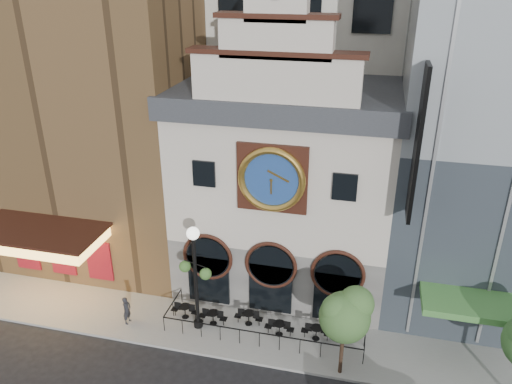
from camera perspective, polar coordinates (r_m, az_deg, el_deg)
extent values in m
plane|color=black|center=(26.45, -0.26, -19.17)|extent=(120.00, 120.00, 0.00)
cube|color=gray|center=(28.21, 1.01, -15.65)|extent=(44.00, 5.00, 0.15)
cube|color=#605E5B|center=(31.41, 3.26, -6.41)|extent=(12.00, 8.00, 4.00)
cube|color=beige|center=(28.99, 3.52, 2.96)|extent=(12.00, 8.00, 7.00)
cube|color=#2D3035|center=(27.75, 3.74, 10.86)|extent=(12.60, 8.60, 1.20)
cube|color=#32170F|center=(24.93, 1.87, 1.56)|extent=(3.60, 0.25, 3.60)
cylinder|color=navy|center=(24.81, 1.80, 1.43)|extent=(3.10, 0.12, 3.10)
torus|color=#BA8C36|center=(24.73, 1.76, 1.36)|extent=(3.46, 0.36, 3.46)
cube|color=brown|center=(34.04, -18.31, 13.81)|extent=(14.00, 12.00, 25.00)
cube|color=#FFBF59|center=(30.65, -23.54, -4.73)|extent=(7.00, 3.40, 0.70)
cube|color=#32170F|center=(30.45, -23.68, -3.99)|extent=(7.40, 3.80, 0.15)
cube|color=maroon|center=(32.82, -21.25, -6.77)|extent=(5.60, 0.15, 2.60)
cube|color=#48893E|center=(26.55, 23.26, -11.72)|extent=(4.50, 2.40, 0.35)
cube|color=black|center=(22.80, 17.98, 5.11)|extent=(0.18, 1.60, 7.00)
cylinder|color=black|center=(28.85, -8.16, -12.82)|extent=(0.68, 0.68, 0.03)
cylinder|color=black|center=(29.07, -8.11, -13.40)|extent=(0.06, 0.06, 0.72)
cylinder|color=black|center=(28.23, -4.95, -13.60)|extent=(0.68, 0.68, 0.03)
cylinder|color=black|center=(28.46, -4.92, -14.18)|extent=(0.06, 0.06, 0.72)
cylinder|color=black|center=(28.11, -0.86, -13.67)|extent=(0.68, 0.68, 0.03)
cylinder|color=black|center=(28.34, -0.85, -14.26)|extent=(0.06, 0.06, 0.72)
cylinder|color=black|center=(27.45, 2.69, -14.79)|extent=(0.68, 0.68, 0.03)
cylinder|color=black|center=(27.69, 2.68, -15.38)|extent=(0.06, 0.06, 0.72)
cylinder|color=black|center=(27.35, 6.93, -15.15)|extent=(0.68, 0.68, 0.03)
cylinder|color=black|center=(27.59, 6.89, -15.74)|extent=(0.06, 0.06, 0.72)
cylinder|color=black|center=(27.56, 10.34, -15.06)|extent=(0.68, 0.68, 0.03)
cylinder|color=black|center=(27.79, 10.28, -15.65)|extent=(0.06, 0.06, 0.72)
imported|color=#212227|center=(29.05, -14.55, -12.95)|extent=(0.44, 0.63, 1.65)
cylinder|color=black|center=(26.93, -6.88, -10.35)|extent=(0.20, 0.20, 5.61)
cylinder|color=black|center=(28.51, -6.61, -14.71)|extent=(0.49, 0.49, 0.34)
sphere|color=white|center=(25.33, -7.22, -4.71)|extent=(0.67, 0.67, 0.67)
sphere|color=#355723|center=(26.82, -8.12, -8.42)|extent=(0.63, 0.63, 0.63)
sphere|color=#355723|center=(26.11, -5.79, -9.30)|extent=(0.63, 0.63, 0.63)
cylinder|color=#382619|center=(25.35, 9.75, -17.50)|extent=(0.18, 0.18, 2.58)
sphere|color=#365F26|center=(24.06, 10.10, -13.90)|extent=(2.40, 2.40, 2.40)
sphere|color=#365F26|center=(23.88, 11.39, -12.39)|extent=(1.66, 1.66, 1.66)
sphere|color=#365F26|center=(23.64, 9.23, -13.19)|extent=(1.47, 1.47, 1.47)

